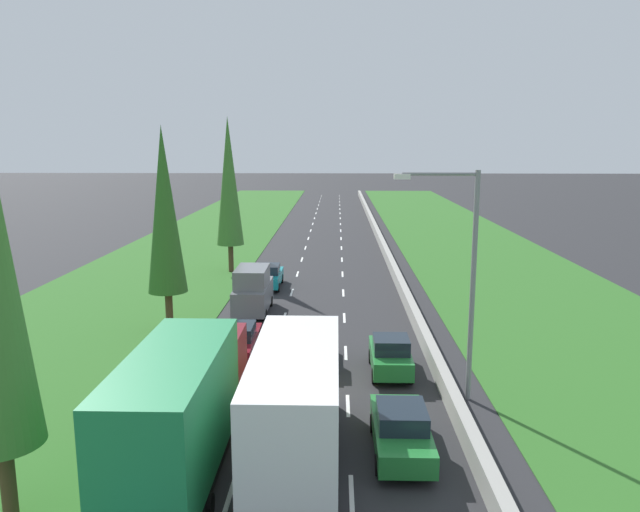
{
  "coord_description": "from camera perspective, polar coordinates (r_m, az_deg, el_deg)",
  "views": [
    {
      "loc": [
        1.28,
        -0.96,
        9.94
      ],
      "look_at": [
        0.01,
        44.89,
        1.45
      ],
      "focal_mm": 34.04,
      "sensor_mm": 36.0,
      "label": 1
    }
  ],
  "objects": [
    {
      "name": "grass_verge_right",
      "position": [
        63.13,
        13.52,
        1.15
      ],
      "size": [
        14.0,
        140.0,
        0.04
      ],
      "primitive_type": "cube",
      "color": "#2D6623",
      "rests_on": "ground"
    },
    {
      "name": "median_barrier",
      "position": [
        61.86,
        5.67,
        1.58
      ],
      "size": [
        0.44,
        120.0,
        0.85
      ],
      "primitive_type": "cube",
      "color": "#9E9B93",
      "rests_on": "ground"
    },
    {
      "name": "lane_markings",
      "position": [
        61.78,
        0.39,
        1.23
      ],
      "size": [
        3.64,
        116.0,
        0.01
      ],
      "color": "white",
      "rests_on": "ground"
    },
    {
      "name": "street_light_mast",
      "position": [
        23.71,
        13.42,
        -1.25
      ],
      "size": [
        3.2,
        0.28,
        9.0
      ],
      "color": "gray",
      "rests_on": "ground"
    },
    {
      "name": "grass_verge_left",
      "position": [
        63.32,
        -11.14,
        1.27
      ],
      "size": [
        14.0,
        140.0,
        0.04
      ],
      "primitive_type": "cube",
      "color": "#2D6623",
      "rests_on": "ground"
    },
    {
      "name": "green_hatchback_right_lane_third",
      "position": [
        27.07,
        6.63,
        -9.24
      ],
      "size": [
        1.74,
        3.9,
        1.72
      ],
      "color": "#237A33",
      "rests_on": "ground"
    },
    {
      "name": "green_sedan_right_lane",
      "position": [
        20.63,
        7.62,
        -15.87
      ],
      "size": [
        1.82,
        4.5,
        1.64
      ],
      "color": "#237A33",
      "rests_on": "ground"
    },
    {
      "name": "grey_hatchback_centre_lane",
      "position": [
        28.24,
        -0.97,
        -8.32
      ],
      "size": [
        1.74,
        3.9,
        1.72
      ],
      "color": "slate",
      "rests_on": "ground"
    },
    {
      "name": "ground_plane",
      "position": [
        61.78,
        0.39,
        1.22
      ],
      "size": [
        300.0,
        300.0,
        0.0
      ],
      "primitive_type": "plane",
      "color": "#28282B",
      "rests_on": "ground"
    },
    {
      "name": "white_box_truck_centre_lane",
      "position": [
        18.91,
        -2.1,
        -13.73
      ],
      "size": [
        2.46,
        9.4,
        4.18
      ],
      "color": "black",
      "rests_on": "ground"
    },
    {
      "name": "teal_sedan_left_lane_fifth",
      "position": [
        42.73,
        -4.89,
        -1.89
      ],
      "size": [
        1.82,
        4.5,
        1.64
      ],
      "color": "teal",
      "rests_on": "ground"
    },
    {
      "name": "poplar_tree_second",
      "position": [
        32.64,
        -14.4,
        4.12
      ],
      "size": [
        2.07,
        2.07,
        10.92
      ],
      "color": "#4C3823",
      "rests_on": "ground"
    },
    {
      "name": "grey_van_left_lane",
      "position": [
        36.19,
        -6.34,
        -3.23
      ],
      "size": [
        1.96,
        4.9,
        2.82
      ],
      "color": "slate",
      "rests_on": "ground"
    },
    {
      "name": "poplar_tree_third",
      "position": [
        47.44,
        -8.56,
        6.91
      ],
      "size": [
        2.1,
        2.1,
        12.05
      ],
      "color": "#4C3823",
      "rests_on": "ground"
    },
    {
      "name": "maroon_sedan_left_lane",
      "position": [
        29.02,
        -7.75,
        -7.95
      ],
      "size": [
        1.82,
        4.5,
        1.64
      ],
      "color": "maroon",
      "rests_on": "ground"
    },
    {
      "name": "green_box_truck_left_lane",
      "position": [
        19.04,
        -12.75,
        -13.82
      ],
      "size": [
        2.46,
        9.4,
        4.18
      ],
      "color": "black",
      "rests_on": "ground"
    }
  ]
}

